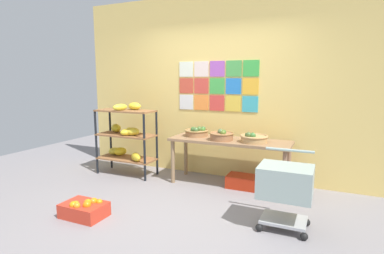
{
  "coord_description": "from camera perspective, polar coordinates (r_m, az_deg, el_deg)",
  "views": [
    {
      "loc": [
        1.7,
        -3.16,
        1.59
      ],
      "look_at": [
        -0.14,
        0.91,
        0.9
      ],
      "focal_mm": 28.75,
      "sensor_mm": 36.0,
      "label": 1
    }
  ],
  "objects": [
    {
      "name": "shopping_cart",
      "position": [
        3.44,
        16.92,
        -10.17
      ],
      "size": [
        0.55,
        0.48,
        0.83
      ],
      "rotation": [
        0.0,
        0.0,
        0.0
      ],
      "color": "black",
      "rests_on": "ground"
    },
    {
      "name": "produce_crate_under_table",
      "position": [
        4.69,
        9.31,
        -9.95
      ],
      "size": [
        0.44,
        0.31,
        0.18
      ],
      "primitive_type": "cube",
      "color": "#AE2710",
      "rests_on": "ground"
    },
    {
      "name": "back_wall_with_art",
      "position": [
        5.03,
        4.61,
        7.4
      ],
      "size": [
        4.91,
        0.07,
        2.94
      ],
      "color": "#ECC96B",
      "rests_on": "ground"
    },
    {
      "name": "orange_crate_foreground",
      "position": [
        3.92,
        -19.33,
        -14.15
      ],
      "size": [
        0.5,
        0.34,
        0.22
      ],
      "color": "red",
      "rests_on": "ground"
    },
    {
      "name": "display_table",
      "position": [
        4.61,
        6.97,
        -3.38
      ],
      "size": [
        1.79,
        0.58,
        0.71
      ],
      "color": "#8E6A49",
      "rests_on": "ground"
    },
    {
      "name": "fruit_basket_left",
      "position": [
        4.53,
        5.52,
        -1.6
      ],
      "size": [
        0.36,
        0.36,
        0.16
      ],
      "color": "#98643F",
      "rests_on": "display_table"
    },
    {
      "name": "fruit_basket_centre",
      "position": [
        4.83,
        0.91,
        -0.93
      ],
      "size": [
        0.38,
        0.38,
        0.15
      ],
      "color": "#A07046",
      "rests_on": "display_table"
    },
    {
      "name": "ground",
      "position": [
        3.93,
        -3.75,
        -15.11
      ],
      "size": [
        9.08,
        9.08,
        0.0
      ],
      "primitive_type": "plane",
      "color": "gray"
    },
    {
      "name": "fruit_basket_back_left",
      "position": [
        4.44,
        11.37,
        -2.04
      ],
      "size": [
        0.39,
        0.39,
        0.15
      ],
      "color": "tan",
      "rests_on": "display_table"
    },
    {
      "name": "banana_shelf_unit",
      "position": [
        5.26,
        -12.19,
        -1.44
      ],
      "size": [
        1.0,
        0.51,
        1.21
      ],
      "color": "black",
      "rests_on": "ground"
    }
  ]
}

